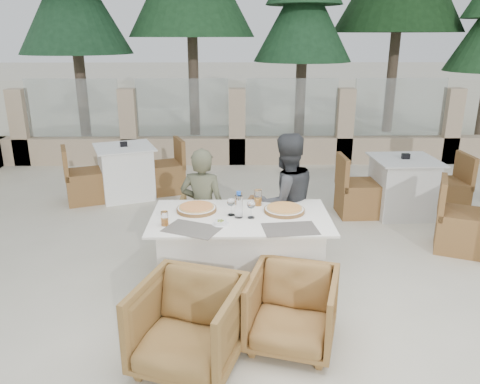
{
  "coord_description": "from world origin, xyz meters",
  "views": [
    {
      "loc": [
        -0.08,
        -3.83,
        2.31
      ],
      "look_at": [
        -0.01,
        0.37,
        0.9
      ],
      "focal_mm": 35.0,
      "sensor_mm": 36.0,
      "label": 1
    }
  ],
  "objects_px": {
    "water_bottle": "(239,205)",
    "armchair_near_right": "(292,310)",
    "pizza_left": "(197,208)",
    "diner_right": "(285,202)",
    "pizza_right": "(284,209)",
    "armchair_far_left": "(211,227)",
    "armchair_near_left": "(188,326)",
    "bg_table_a": "(126,172)",
    "olive_dish": "(221,222)",
    "armchair_far_right": "(273,231)",
    "beer_glass_right": "(258,198)",
    "beer_glass_left": "(165,218)",
    "wine_glass_centre": "(231,206)",
    "diner_left": "(203,209)",
    "dining_table": "(241,255)",
    "bg_table_b": "(402,187)",
    "wine_glass_near": "(251,208)"
  },
  "relations": [
    {
      "from": "pizza_left",
      "to": "wine_glass_centre",
      "type": "relative_size",
      "value": 2.0
    },
    {
      "from": "wine_glass_centre",
      "to": "armchair_far_left",
      "type": "height_order",
      "value": "wine_glass_centre"
    },
    {
      "from": "armchair_near_left",
      "to": "diner_left",
      "type": "distance_m",
      "value": 1.59
    },
    {
      "from": "dining_table",
      "to": "bg_table_b",
      "type": "distance_m",
      "value": 2.99
    },
    {
      "from": "armchair_far_left",
      "to": "bg_table_a",
      "type": "relative_size",
      "value": 0.43
    },
    {
      "from": "armchair_far_right",
      "to": "diner_left",
      "type": "xyz_separation_m",
      "value": [
        -0.74,
        -0.19,
        0.33
      ]
    },
    {
      "from": "water_bottle",
      "to": "diner_left",
      "type": "relative_size",
      "value": 0.19
    },
    {
      "from": "wine_glass_centre",
      "to": "bg_table_a",
      "type": "distance_m",
      "value": 3.23
    },
    {
      "from": "olive_dish",
      "to": "armchair_near_left",
      "type": "distance_m",
      "value": 0.97
    },
    {
      "from": "water_bottle",
      "to": "beer_glass_right",
      "type": "relative_size",
      "value": 1.61
    },
    {
      "from": "beer_glass_left",
      "to": "pizza_right",
      "type": "bearing_deg",
      "value": 16.03
    },
    {
      "from": "diner_right",
      "to": "beer_glass_right",
      "type": "bearing_deg",
      "value": 18.82
    },
    {
      "from": "armchair_far_left",
      "to": "armchair_near_right",
      "type": "relative_size",
      "value": 1.05
    },
    {
      "from": "dining_table",
      "to": "olive_dish",
      "type": "height_order",
      "value": "olive_dish"
    },
    {
      "from": "beer_glass_right",
      "to": "olive_dish",
      "type": "relative_size",
      "value": 1.38
    },
    {
      "from": "pizza_left",
      "to": "diner_right",
      "type": "relative_size",
      "value": 0.26
    },
    {
      "from": "armchair_near_left",
      "to": "diner_right",
      "type": "relative_size",
      "value": 0.52
    },
    {
      "from": "pizza_left",
      "to": "pizza_right",
      "type": "xyz_separation_m",
      "value": [
        0.81,
        -0.04,
        0.0
      ]
    },
    {
      "from": "wine_glass_near",
      "to": "armchair_far_right",
      "type": "height_order",
      "value": "wine_glass_near"
    },
    {
      "from": "pizza_right",
      "to": "diner_right",
      "type": "height_order",
      "value": "diner_right"
    },
    {
      "from": "olive_dish",
      "to": "pizza_right",
      "type": "bearing_deg",
      "value": 27.12
    },
    {
      "from": "armchair_far_right",
      "to": "pizza_right",
      "type": "bearing_deg",
      "value": 108.03
    },
    {
      "from": "pizza_left",
      "to": "bg_table_b",
      "type": "xyz_separation_m",
      "value": [
        2.61,
        1.88,
        -0.41
      ]
    },
    {
      "from": "olive_dish",
      "to": "diner_left",
      "type": "distance_m",
      "value": 0.77
    },
    {
      "from": "pizza_right",
      "to": "beer_glass_right",
      "type": "relative_size",
      "value": 2.45
    },
    {
      "from": "beer_glass_right",
      "to": "armchair_near_right",
      "type": "bearing_deg",
      "value": -78.62
    },
    {
      "from": "pizza_right",
      "to": "armchair_near_left",
      "type": "xyz_separation_m",
      "value": [
        -0.79,
        -1.12,
        -0.46
      ]
    },
    {
      "from": "wine_glass_centre",
      "to": "olive_dish",
      "type": "xyz_separation_m",
      "value": [
        -0.09,
        -0.22,
        -0.07
      ]
    },
    {
      "from": "olive_dish",
      "to": "beer_glass_right",
      "type": "bearing_deg",
      "value": 54.4
    },
    {
      "from": "bg_table_a",
      "to": "beer_glass_left",
      "type": "bearing_deg",
      "value": -92.35
    },
    {
      "from": "olive_dish",
      "to": "armchair_near_left",
      "type": "xyz_separation_m",
      "value": [
        -0.22,
        -0.83,
        -0.46
      ]
    },
    {
      "from": "dining_table",
      "to": "armchair_near_right",
      "type": "bearing_deg",
      "value": -63.84
    },
    {
      "from": "armchair_far_right",
      "to": "bg_table_a",
      "type": "xyz_separation_m",
      "value": [
        -2.03,
        2.08,
        0.08
      ]
    },
    {
      "from": "armchair_far_right",
      "to": "armchair_near_left",
      "type": "height_order",
      "value": "armchair_near_left"
    },
    {
      "from": "water_bottle",
      "to": "armchair_near_left",
      "type": "distance_m",
      "value": 1.2
    },
    {
      "from": "armchair_near_right",
      "to": "dining_table",
      "type": "bearing_deg",
      "value": 132.62
    },
    {
      "from": "wine_glass_centre",
      "to": "water_bottle",
      "type": "bearing_deg",
      "value": -39.82
    },
    {
      "from": "pizza_right",
      "to": "armchair_far_left",
      "type": "xyz_separation_m",
      "value": [
        -0.72,
        0.72,
        -0.48
      ]
    },
    {
      "from": "beer_glass_left",
      "to": "bg_table_a",
      "type": "relative_size",
      "value": 0.08
    },
    {
      "from": "beer_glass_right",
      "to": "diner_right",
      "type": "xyz_separation_m",
      "value": [
        0.29,
        0.26,
        -0.14
      ]
    },
    {
      "from": "bg_table_b",
      "to": "armchair_far_left",
      "type": "bearing_deg",
      "value": -156.53
    },
    {
      "from": "dining_table",
      "to": "olive_dish",
      "type": "xyz_separation_m",
      "value": [
        -0.17,
        -0.19,
        0.41
      ]
    },
    {
      "from": "water_bottle",
      "to": "bg_table_b",
      "type": "distance_m",
      "value": 3.07
    },
    {
      "from": "armchair_near_left",
      "to": "bg_table_a",
      "type": "relative_size",
      "value": 0.44
    },
    {
      "from": "armchair_near_right",
      "to": "diner_left",
      "type": "height_order",
      "value": "diner_left"
    },
    {
      "from": "water_bottle",
      "to": "armchair_near_right",
      "type": "xyz_separation_m",
      "value": [
        0.4,
        -0.76,
        -0.59
      ]
    },
    {
      "from": "wine_glass_centre",
      "to": "beer_glass_right",
      "type": "distance_m",
      "value": 0.36
    },
    {
      "from": "pizza_left",
      "to": "diner_right",
      "type": "distance_m",
      "value": 0.96
    },
    {
      "from": "armchair_far_right",
      "to": "olive_dish",
      "type": "bearing_deg",
      "value": 74.25
    },
    {
      "from": "wine_glass_near",
      "to": "armchair_far_left",
      "type": "bearing_deg",
      "value": 115.26
    }
  ]
}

